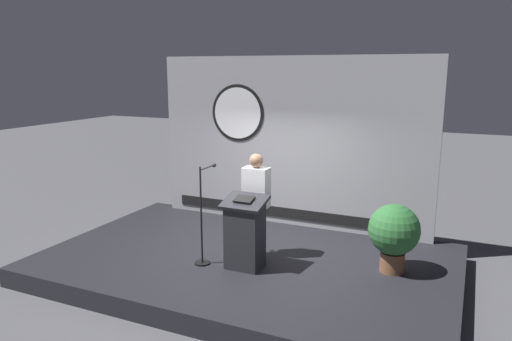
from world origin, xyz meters
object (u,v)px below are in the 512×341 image
speaker_person (256,205)px  microphone_stand (204,229)px  potted_plant (394,232)px  podium (245,233)px

speaker_person → microphone_stand: (-0.62, -0.57, -0.31)m
speaker_person → potted_plant: size_ratio=1.63×
podium → microphone_stand: size_ratio=0.73×
podium → microphone_stand: 0.66m
podium → microphone_stand: (-0.66, -0.09, 0.00)m
potted_plant → microphone_stand: bearing=-162.4°
speaker_person → potted_plant: speaker_person is taller
speaker_person → potted_plant: 2.11m
podium → speaker_person: 0.57m
microphone_stand → speaker_person: bearing=42.5°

